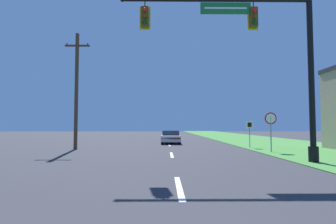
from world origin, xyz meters
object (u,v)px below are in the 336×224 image
object	(u,v)px
signal_mast	(265,51)
utility_pole_near	(76,89)
stop_sign	(271,123)
route_sign_post	(250,128)
car_ahead	(171,137)

from	to	relation	value
signal_mast	utility_pole_near	size ratio (longest dim) A/B	1.08
stop_sign	utility_pole_near	bearing A→B (deg)	169.76
signal_mast	route_sign_post	world-z (taller)	signal_mast
route_sign_post	utility_pole_near	xyz separation A→B (m)	(-12.90, -0.94, 2.86)
car_ahead	utility_pole_near	size ratio (longest dim) A/B	0.53
car_ahead	route_sign_post	world-z (taller)	route_sign_post
signal_mast	utility_pole_near	world-z (taller)	utility_pole_near
signal_mast	route_sign_post	bearing A→B (deg)	77.37
route_sign_post	utility_pole_near	world-z (taller)	utility_pole_near
stop_sign	signal_mast	bearing A→B (deg)	-113.98
car_ahead	utility_pole_near	bearing A→B (deg)	-136.39
stop_sign	utility_pole_near	world-z (taller)	utility_pole_near
signal_mast	stop_sign	xyz separation A→B (m)	(2.07, 4.65, -3.28)
signal_mast	utility_pole_near	bearing A→B (deg)	147.68
car_ahead	stop_sign	world-z (taller)	stop_sign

